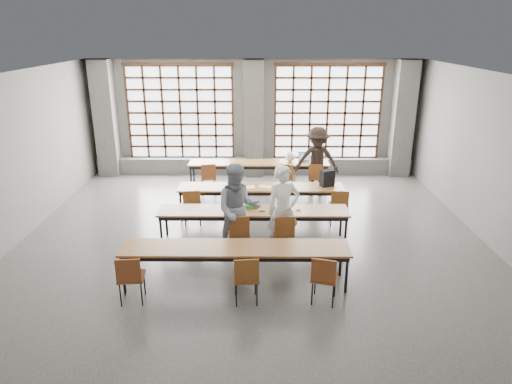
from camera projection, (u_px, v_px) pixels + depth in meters
floor at (252, 249)px, 9.48m from camera, size 11.00×11.00×0.00m
ceiling at (251, 77)px, 8.30m from camera, size 11.00×11.00×0.00m
wall_back at (254, 117)px, 14.06m from camera, size 10.00×0.00×10.00m
wall_front at (242, 364)px, 3.71m from camera, size 10.00×0.00×10.00m
wall_right at (508, 169)px, 8.86m from camera, size 0.00×11.00×11.00m
column_left at (106, 119)px, 13.82m from camera, size 0.60×0.55×3.50m
column_mid at (254, 119)px, 13.80m from camera, size 0.60×0.55×3.50m
column_right at (402, 119)px, 13.78m from camera, size 0.60×0.55×3.50m
window_left at (181, 113)px, 13.95m from camera, size 3.32×0.12×3.00m
window_right at (327, 113)px, 13.93m from camera, size 3.32×0.12×3.00m
sill_ledge at (254, 166)px, 14.38m from camera, size 9.80×0.35×0.50m
desk_row_a at (259, 164)px, 13.06m from camera, size 4.00×0.70×0.73m
desk_row_b at (261, 189)px, 11.05m from camera, size 4.00×0.70×0.73m
desk_row_c at (253, 213)px, 9.63m from camera, size 4.00×0.70×0.73m
desk_row_d at (235, 250)px, 7.99m from camera, size 4.00×0.70×0.73m
chair_back_left at (208, 175)px, 12.52m from camera, size 0.49×0.49×0.88m
chair_back_mid at (287, 175)px, 12.51m from camera, size 0.53×0.53×0.88m
chair_back_right at (316, 175)px, 12.51m from camera, size 0.50×0.51×0.88m
chair_mid_left at (192, 203)px, 10.50m from camera, size 0.46×0.46×0.88m
chair_mid_centre at (279, 203)px, 10.50m from camera, size 0.47×0.47×0.88m
chair_mid_right at (339, 203)px, 10.49m from camera, size 0.45×0.45×0.88m
chair_front_left at (239, 231)px, 9.08m from camera, size 0.48×0.49×0.88m
chair_front_right at (284, 231)px, 9.08m from camera, size 0.47×0.47×0.88m
chair_near_left at (130, 275)px, 7.45m from camera, size 0.46×0.46×0.88m
chair_near_mid at (246, 275)px, 7.44m from camera, size 0.45×0.46×0.88m
chair_near_right at (324, 275)px, 7.44m from camera, size 0.51×0.52×0.88m
student_male at (283, 210)px, 9.07m from camera, size 0.78×0.63×1.85m
student_female at (238, 209)px, 9.07m from camera, size 0.99×0.82×1.87m
student_back at (317, 160)px, 12.49m from camera, size 1.29×0.87×1.85m
laptop_front at (279, 205)px, 9.68m from camera, size 0.42×0.38×0.26m
laptop_back at (305, 159)px, 13.11m from camera, size 0.41×0.37×0.26m
mouse at (299, 209)px, 9.58m from camera, size 0.12×0.10×0.04m
green_box at (251, 206)px, 9.67m from camera, size 0.27×0.18×0.09m
phone at (262, 211)px, 9.51m from camera, size 0.14×0.09×0.01m
paper_sheet_a at (236, 186)px, 11.07m from camera, size 0.33×0.25×0.00m
paper_sheet_b at (249, 187)px, 10.98m from camera, size 0.33×0.27×0.00m
paper_sheet_c at (265, 186)px, 11.02m from camera, size 0.33×0.27×0.00m
backpack at (327, 178)px, 11.00m from camera, size 0.37×0.31×0.40m
plastic_bag at (290, 157)px, 13.03m from camera, size 0.30×0.27×0.29m
red_pouch at (131, 274)px, 7.54m from camera, size 0.22×0.14×0.06m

